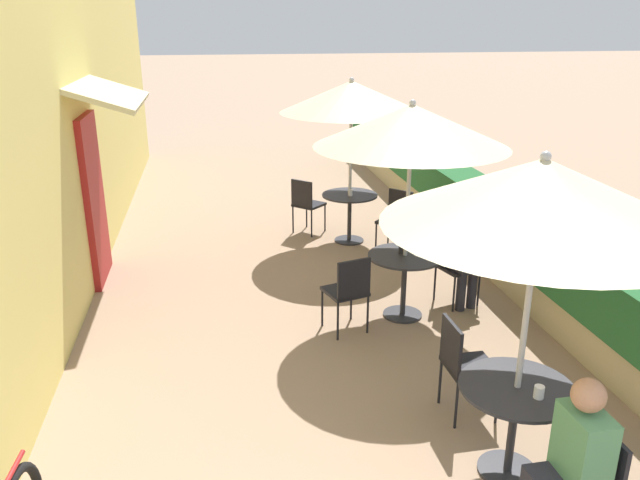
{
  "coord_description": "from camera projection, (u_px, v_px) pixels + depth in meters",
  "views": [
    {
      "loc": [
        -0.91,
        -1.58,
        3.18
      ],
      "look_at": [
        0.15,
        4.46,
        1.0
      ],
      "focal_mm": 35.0,
      "sensor_mm": 36.0,
      "label": 1
    }
  ],
  "objects": [
    {
      "name": "cafe_facade_wall",
      "position": [
        79.0,
        110.0,
        7.92
      ],
      "size": [
        0.98,
        13.97,
        4.2
      ],
      "color": "#E0CC6B",
      "rests_on": "ground_plane"
    },
    {
      "name": "planter_hedge",
      "position": [
        463.0,
        206.0,
        9.34
      ],
      "size": [
        0.6,
        12.97,
        1.01
      ],
      "color": "tan",
      "rests_on": "ground_plane"
    },
    {
      "name": "patio_table_near",
      "position": [
        515.0,
        409.0,
        4.46
      ],
      "size": [
        0.82,
        0.82,
        0.73
      ],
      "color": "#28282D",
      "rests_on": "ground_plane"
    },
    {
      "name": "patio_umbrella_near",
      "position": [
        541.0,
        193.0,
        3.92
      ],
      "size": [
        2.03,
        2.03,
        2.41
      ],
      "color": "#B7B7BC",
      "rests_on": "ground_plane"
    },
    {
      "name": "seated_patron_near_left",
      "position": [
        572.0,
        463.0,
        3.71
      ],
      "size": [
        0.41,
        0.34,
        1.25
      ],
      "rotation": [
        0.0,
        0.0,
        7.87
      ],
      "color": "#23232D",
      "rests_on": "ground_plane"
    },
    {
      "name": "cafe_chair_near_right",
      "position": [
        462.0,
        360.0,
        5.15
      ],
      "size": [
        0.41,
        0.41,
        0.87
      ],
      "rotation": [
        0.0,
        0.0,
        11.01
      ],
      "color": "black",
      "rests_on": "ground_plane"
    },
    {
      "name": "coffee_cup_near",
      "position": [
        539.0,
        392.0,
        4.25
      ],
      "size": [
        0.07,
        0.07,
        0.09
      ],
      "color": "white",
      "rests_on": "patio_table_near"
    },
    {
      "name": "patio_table_mid",
      "position": [
        404.0,
        271.0,
        6.9
      ],
      "size": [
        0.82,
        0.82,
        0.73
      ],
      "color": "#28282D",
      "rests_on": "ground_plane"
    },
    {
      "name": "patio_umbrella_mid",
      "position": [
        412.0,
        126.0,
        6.36
      ],
      "size": [
        2.03,
        2.03,
        2.41
      ],
      "color": "#B7B7BC",
      "rests_on": "ground_plane"
    },
    {
      "name": "cafe_chair_mid_left",
      "position": [
        349.0,
        288.0,
        6.53
      ],
      "size": [
        0.5,
        0.5,
        0.87
      ],
      "rotation": [
        0.0,
        0.0,
        6.57
      ],
      "color": "black",
      "rests_on": "ground_plane"
    },
    {
      "name": "cafe_chair_mid_right",
      "position": [
        454.0,
        260.0,
        7.29
      ],
      "size": [
        0.5,
        0.5,
        0.87
      ],
      "rotation": [
        0.0,
        0.0,
        9.72
      ],
      "color": "black",
      "rests_on": "ground_plane"
    },
    {
      "name": "seated_patron_mid_right",
      "position": [
        461.0,
        249.0,
        7.14
      ],
      "size": [
        0.42,
        0.47,
        1.25
      ],
      "rotation": [
        0.0,
        0.0,
        9.72
      ],
      "color": "#23232D",
      "rests_on": "ground_plane"
    },
    {
      "name": "coffee_cup_mid",
      "position": [
        402.0,
        249.0,
        6.89
      ],
      "size": [
        0.07,
        0.07,
        0.09
      ],
      "color": "#232328",
      "rests_on": "patio_table_mid"
    },
    {
      "name": "patio_table_far",
      "position": [
        350.0,
        206.0,
        9.27
      ],
      "size": [
        0.82,
        0.82,
        0.73
      ],
      "color": "#28282D",
      "rests_on": "ground_plane"
    },
    {
      "name": "patio_umbrella_far",
      "position": [
        351.0,
        97.0,
        8.73
      ],
      "size": [
        2.03,
        2.03,
        2.41
      ],
      "color": "#B7B7BC",
      "rests_on": "ground_plane"
    },
    {
      "name": "cafe_chair_far_left",
      "position": [
        306.0,
        201.0,
        9.63
      ],
      "size": [
        0.57,
        0.57,
        0.87
      ],
      "rotation": [
        0.0,
        0.0,
        5.5
      ],
      "color": "black",
      "rests_on": "ground_plane"
    },
    {
      "name": "cafe_chair_far_right",
      "position": [
        397.0,
        216.0,
        8.93
      ],
      "size": [
        0.57,
        0.57,
        0.87
      ],
      "rotation": [
        0.0,
        0.0,
        8.64
      ],
      "color": "black",
      "rests_on": "ground_plane"
    },
    {
      "name": "coffee_cup_far",
      "position": [
        350.0,
        193.0,
        9.12
      ],
      "size": [
        0.07,
        0.07,
        0.09
      ],
      "color": "white",
      "rests_on": "patio_table_far"
    }
  ]
}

